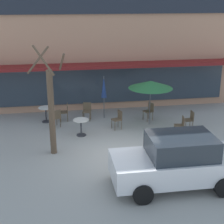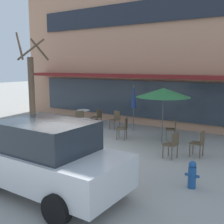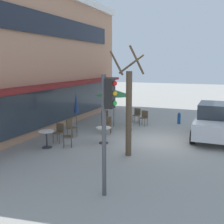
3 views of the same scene
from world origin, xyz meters
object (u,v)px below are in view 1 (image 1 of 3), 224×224
Objects in this scene: cafe_chair_2 at (181,124)px; cafe_chair_4 at (190,119)px; cafe_chair_0 at (118,118)px; cafe_chair_6 at (65,111)px; cafe_table_streetside at (81,125)px; cafe_chair_5 at (56,117)px; cafe_table_near_wall at (46,112)px; patio_umbrella_green_folded at (104,87)px; cafe_chair_3 at (149,110)px; street_tree at (51,107)px; cafe_chair_1 at (87,110)px; parked_sedan at (177,161)px; patio_umbrella_cream_folded at (151,84)px.

cafe_chair_2 is 1.00× the size of cafe_chair_4.
cafe_chair_6 is (-2.41, 1.47, 0.00)m from cafe_chair_0.
cafe_chair_5 reaches higher than cafe_table_streetside.
cafe_table_streetside is (1.59, -2.04, 0.00)m from cafe_table_near_wall.
cafe_chair_6 is (-1.97, -0.15, -1.10)m from patio_umbrella_green_folded.
cafe_chair_3 is 5.89m from street_tree.
cafe_chair_0 reaches higher than cafe_table_streetside.
cafe_table_streetside is 1.62m from cafe_chair_5.
cafe_chair_4 is at bearing -23.98° from cafe_chair_1.
cafe_chair_5 is (-2.45, -0.98, -1.10)m from patio_umbrella_green_folded.
cafe_chair_1 is 4.25m from street_tree.
cafe_chair_5 is at bearing 132.91° from cafe_table_streetside.
cafe_table_near_wall is at bearing 127.97° from cafe_table_streetside.
patio_umbrella_green_folded is 7.13m from parked_sedan.
cafe_chair_5 is 0.96m from cafe_chair_6.
cafe_table_near_wall is 3.14m from patio_umbrella_green_folded.
cafe_chair_1 and cafe_chair_2 have the same top height.
cafe_chair_2 is at bearing 9.24° from street_tree.
cafe_table_near_wall is at bearing 155.38° from cafe_chair_2.
cafe_chair_1 is at bearing -0.91° from cafe_table_near_wall.
cafe_table_near_wall is 5.18m from cafe_chair_3.
cafe_chair_0 and cafe_chair_3 have the same top height.
cafe_chair_4 reaches higher than cafe_table_streetside.
street_tree reaches higher than patio_umbrella_green_folded.
cafe_table_streetside is 0.85× the size of cafe_chair_0.
cafe_chair_5 is (-6.20, 1.25, 0.00)m from cafe_chair_4.
patio_umbrella_cream_folded reaches higher than cafe_chair_1.
cafe_chair_2 is at bearing -19.00° from cafe_chair_5.
cafe_chair_2 is at bearing -136.20° from cafe_chair_4.
cafe_chair_1 is 7.18m from parked_sedan.
patio_umbrella_green_folded is at bearing 4.47° from cafe_chair_6.
cafe_chair_0 is 3.98m from street_tree.
cafe_chair_5 and cafe_chair_6 have the same top height.
cafe_table_streetside is at bearing -162.93° from cafe_chair_0.
cafe_chair_3 is (5.15, -0.55, 0.01)m from cafe_table_near_wall.
cafe_table_near_wall is 0.96m from cafe_chair_6.
parked_sedan is (-2.32, -4.72, 0.35)m from cafe_chair_4.
cafe_table_streetside is 0.85× the size of cafe_chair_3.
cafe_table_near_wall is 8.10m from parked_sedan.
parked_sedan is at bearing -116.18° from cafe_chair_4.
parked_sedan is (2.33, -6.78, 0.35)m from cafe_chair_1.
street_tree reaches higher than cafe_chair_2.
patio_umbrella_cream_folded is at bearing -4.51° from cafe_chair_5.
cafe_chair_3 and cafe_chair_6 have the same top height.
cafe_chair_0 and cafe_chair_6 have the same top height.
cafe_table_streetside is 5.54m from parked_sedan.
patio_umbrella_green_folded is at bearing 149.27° from cafe_chair_4.
cafe_chair_2 is 5.73m from cafe_chair_6.
patio_umbrella_green_folded is 2.27m from cafe_chair_6.
cafe_chair_4 and cafe_chair_5 have the same top height.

